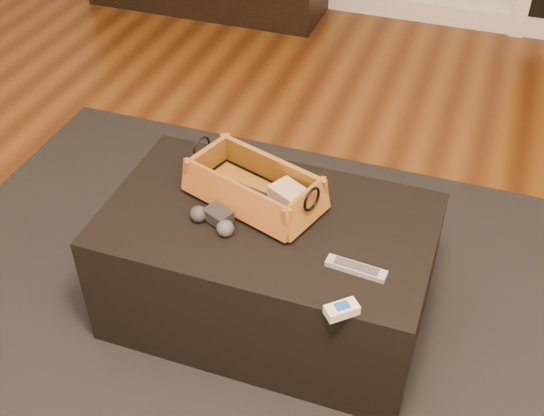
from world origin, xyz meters
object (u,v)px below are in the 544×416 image
(ottoman, at_px, (268,267))
(silver_remote, at_px, (356,268))
(game_controller, at_px, (214,219))
(wicker_basket, at_px, (254,188))
(tv_remote, at_px, (246,194))
(cream_gadget, at_px, (342,310))

(ottoman, height_order, silver_remote, silver_remote)
(game_controller, xyz_separation_m, silver_remote, (0.44, -0.04, -0.02))
(wicker_basket, height_order, silver_remote, wicker_basket)
(tv_remote, height_order, silver_remote, tv_remote)
(ottoman, relative_size, tv_remote, 4.44)
(tv_remote, relative_size, wicker_basket, 0.48)
(ottoman, distance_m, game_controller, 0.29)
(cream_gadget, bearing_deg, ottoman, 136.15)
(tv_remote, distance_m, wicker_basket, 0.04)
(ottoman, height_order, wicker_basket, wicker_basket)
(tv_remote, relative_size, silver_remote, 1.29)
(ottoman, height_order, tv_remote, tv_remote)
(ottoman, xyz_separation_m, tv_remote, (-0.09, 0.05, 0.24))
(silver_remote, relative_size, cream_gadget, 1.85)
(ottoman, relative_size, cream_gadget, 10.63)
(wicker_basket, distance_m, silver_remote, 0.42)
(wicker_basket, relative_size, silver_remote, 2.71)
(silver_remote, bearing_deg, ottoman, 156.87)
(tv_remote, height_order, game_controller, game_controller)
(game_controller, bearing_deg, wicker_basket, 64.41)
(cream_gadget, bearing_deg, silver_remote, 90.89)
(silver_remote, xyz_separation_m, cream_gadget, (0.00, -0.16, 0.01))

